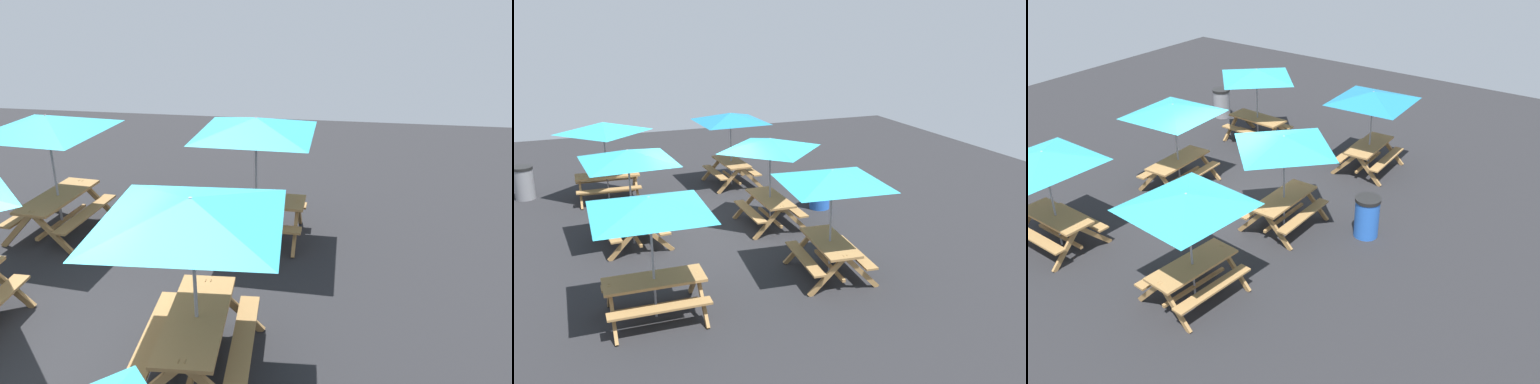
% 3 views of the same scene
% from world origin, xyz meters
% --- Properties ---
extents(ground_plane, '(25.74, 25.74, 0.00)m').
position_xyz_m(ground_plane, '(0.00, 0.00, 0.00)').
color(ground_plane, '#232326').
rests_on(ground_plane, ground).
extents(picnic_table_0, '(2.82, 2.82, 2.34)m').
position_xyz_m(picnic_table_0, '(-3.72, 1.87, 1.99)').
color(picnic_table_0, olive).
rests_on(picnic_table_0, ground).
extents(picnic_table_1, '(2.83, 2.83, 2.34)m').
position_xyz_m(picnic_table_1, '(3.71, -1.92, 1.99)').
color(picnic_table_1, olive).
rests_on(picnic_table_1, ground).
extents(picnic_table_2, '(2.02, 2.02, 2.34)m').
position_xyz_m(picnic_table_2, '(0.13, 1.69, 1.99)').
color(picnic_table_2, olive).
rests_on(picnic_table_2, ground).
extents(picnic_table_3, '(2.08, 2.08, 2.34)m').
position_xyz_m(picnic_table_3, '(-3.57, -1.96, 1.99)').
color(picnic_table_3, olive).
rests_on(picnic_table_3, ground).
extents(picnic_table_4, '(2.82, 2.82, 2.34)m').
position_xyz_m(picnic_table_4, '(3.30, 1.79, 1.99)').
color(picnic_table_4, olive).
rests_on(picnic_table_4, ground).
extents(picnic_table_5, '(2.82, 2.82, 2.34)m').
position_xyz_m(picnic_table_5, '(0.08, -1.78, 1.99)').
color(picnic_table_5, olive).
rests_on(picnic_table_5, ground).
extents(trash_bin_blue, '(0.59, 0.59, 0.98)m').
position_xyz_m(trash_bin_blue, '(-0.61, 3.47, 0.49)').
color(trash_bin_blue, blue).
rests_on(trash_bin_blue, ground).
extents(trash_bin_gray, '(0.59, 0.59, 0.98)m').
position_xyz_m(trash_bin_gray, '(-4.50, -4.26, 0.49)').
color(trash_bin_gray, gray).
rests_on(trash_bin_gray, ground).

